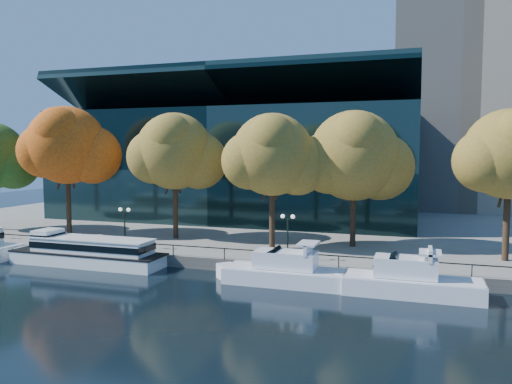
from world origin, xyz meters
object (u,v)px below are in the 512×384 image
(lamp_1, at_px, (125,219))
(tree_2, at_px, (176,153))
(tree_3, at_px, (274,156))
(cruiser_far, at_px, (406,280))
(cruiser_near, at_px, (286,271))
(tree_4, at_px, (356,158))
(tree_5, at_px, (511,156))
(lamp_2, at_px, (288,226))
(tree_1, at_px, (68,147))
(tour_boat, at_px, (84,251))

(lamp_1, bearing_deg, tree_2, 74.15)
(tree_3, xyz_separation_m, lamp_1, (-13.58, -4.72, -5.98))
(cruiser_far, height_order, tree_3, tree_3)
(cruiser_near, bearing_deg, tree_4, 72.90)
(tree_5, bearing_deg, tree_2, 177.98)
(tree_2, bearing_deg, lamp_2, -26.12)
(cruiser_far, height_order, tree_5, tree_5)
(cruiser_far, distance_m, tree_3, 17.76)
(tree_1, relative_size, tree_2, 1.07)
(tour_boat, relative_size, tree_2, 1.20)
(cruiser_near, relative_size, tree_5, 0.91)
(cruiser_far, relative_size, tree_1, 0.75)
(tour_boat, relative_size, cruiser_far, 1.49)
(tree_1, relative_size, tree_3, 1.11)
(tour_boat, distance_m, tree_1, 15.60)
(cruiser_far, height_order, lamp_2, lamp_2)
(tree_1, xyz_separation_m, lamp_1, (10.85, -5.61, -6.96))
(tree_5, bearing_deg, tour_boat, -166.10)
(tree_2, relative_size, tree_4, 1.01)
(tree_1, distance_m, tree_5, 45.15)
(tree_5, height_order, lamp_1, tree_5)
(cruiser_far, bearing_deg, tree_2, 155.18)
(tree_4, distance_m, tree_5, 13.59)
(tour_boat, xyz_separation_m, tree_5, (36.59, 9.06, 8.73))
(cruiser_near, distance_m, tree_1, 31.20)
(tree_2, bearing_deg, tree_5, -2.02)
(tour_boat, distance_m, tree_4, 27.26)
(tree_3, bearing_deg, lamp_1, -160.84)
(tree_1, distance_m, lamp_1, 14.05)
(tree_3, relative_size, lamp_1, 3.25)
(tour_boat, height_order, tree_1, tree_1)
(tree_5, bearing_deg, tree_1, -179.70)
(lamp_2, bearing_deg, tree_1, 168.30)
(tree_1, height_order, tree_3, tree_1)
(tour_boat, bearing_deg, tree_2, 67.20)
(lamp_1, bearing_deg, lamp_2, 0.00)
(tree_1, bearing_deg, lamp_1, -27.34)
(tree_5, bearing_deg, cruiser_near, -150.12)
(lamp_2, bearing_deg, cruiser_near, -77.00)
(cruiser_near, relative_size, cruiser_far, 1.09)
(tree_5, height_order, lamp_2, tree_5)
(lamp_1, bearing_deg, tour_boat, -125.65)
(tree_5, bearing_deg, lamp_1, -170.33)
(tour_boat, relative_size, tree_3, 1.24)
(tree_4, height_order, lamp_1, tree_4)
(tree_3, height_order, tree_5, tree_3)
(cruiser_far, bearing_deg, tree_5, 50.98)
(tour_boat, xyz_separation_m, lamp_2, (18.53, 3.21, 2.67))
(tree_1, relative_size, lamp_2, 3.60)
(tour_boat, relative_size, lamp_2, 4.03)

